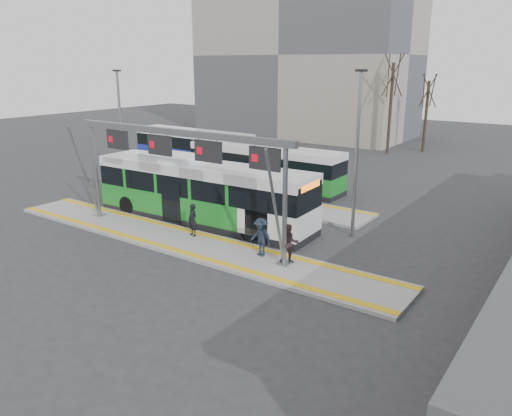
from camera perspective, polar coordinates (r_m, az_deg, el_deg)
The scene contains 18 objects.
ground at distance 24.04m, azimuth -8.39°, elevation -3.96°, with size 120.00×120.00×0.00m, color #2D2D30.
platform_main at distance 24.01m, azimuth -8.40°, elevation -3.80°, with size 22.00×3.00×0.15m, color gray.
platform_second at distance 32.27m, azimuth -3.84°, elevation 1.60°, with size 20.00×3.00×0.15m, color gray.
tactile_main at distance 23.98m, azimuth -8.41°, elevation -3.61°, with size 22.00×2.65×0.02m.
tactile_second at distance 33.12m, azimuth -2.59°, elevation 2.15°, with size 20.00×0.35×0.02m.
gantry at distance 23.34m, azimuth -9.02°, elevation 6.35°, with size 13.00×1.68×5.20m.
apartment_block at distance 60.08m, azimuth 5.80°, elevation 17.17°, with size 24.50×12.50×18.40m.
hero_bus at distance 26.65m, azimuth -6.19°, elevation 1.74°, with size 12.78×3.28×3.48m.
bg_bus_green at distance 34.08m, azimuth 0.98°, elevation 4.68°, with size 11.22×2.49×2.80m.
bg_bus_blue at distance 41.85m, azimuth -7.20°, elevation 6.80°, with size 11.10×2.73×2.88m.
passenger_a at distance 24.26m, azimuth -7.26°, elevation -1.37°, with size 0.58×0.38×1.59m, color black.
passenger_b at distance 20.86m, azimuth 3.79°, elevation -4.10°, with size 0.82×0.64×1.69m, color black.
passenger_c at distance 21.57m, azimuth 0.56°, elevation -3.35°, with size 1.10×0.63×1.70m, color #1C2532.
tree_left at distance 48.07m, azimuth 15.37°, elevation 14.36°, with size 1.40×1.40×9.32m.
tree_mid at distance 50.23m, azimuth 19.09°, elevation 12.53°, with size 1.40×1.40×7.49m.
tree_far at distance 63.54m, azimuth -5.55°, elevation 13.61°, with size 1.40×1.40×7.02m.
lamp_west at distance 33.74m, azimuth -15.17°, elevation 8.77°, with size 0.50×0.25×7.82m.
lamp_east at distance 24.03m, azimuth 11.44°, elevation 6.33°, with size 0.50×0.25×7.97m.
Camera 1 is at (15.71, -16.21, 8.27)m, focal length 35.00 mm.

